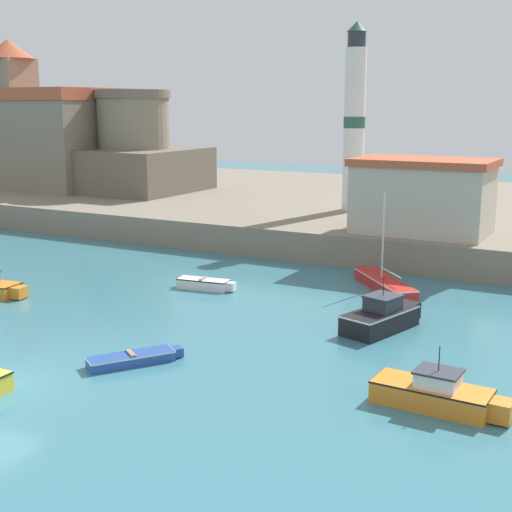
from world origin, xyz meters
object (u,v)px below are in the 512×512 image
object	(u,v)px
dinghy_white_4	(205,284)
harbor_shed_far_end	(423,196)
church	(69,133)
fortress	(135,156)
motorboat_black_0	(382,317)
motorboat_orange_3	(436,394)
sailboat_red_6	(384,283)
lighthouse	(354,120)
dinghy_blue_1	(133,358)

from	to	relation	value
dinghy_white_4	harbor_shed_far_end	world-z (taller)	harbor_shed_far_end
church	fortress	size ratio (longest dim) A/B	1.33
church	fortress	distance (m)	9.38
motorboat_black_0	harbor_shed_far_end	size ratio (longest dim) A/B	0.57
motorboat_orange_3	sailboat_red_6	bearing A→B (deg)	114.73
lighthouse	harbor_shed_far_end	distance (m)	12.20
fortress	lighthouse	distance (m)	24.41
motorboat_orange_3	fortress	size ratio (longest dim) A/B	0.42
church	harbor_shed_far_end	distance (m)	42.59
dinghy_white_4	motorboat_black_0	bearing A→B (deg)	-11.79
motorboat_black_0	harbor_shed_far_end	bearing A→B (deg)	99.10
motorboat_orange_3	fortress	world-z (taller)	fortress
motorboat_orange_3	dinghy_white_4	world-z (taller)	motorboat_orange_3
motorboat_black_0	dinghy_blue_1	size ratio (longest dim) A/B	1.36
motorboat_black_0	fortress	distance (m)	43.12
motorboat_black_0	harbor_shed_far_end	world-z (taller)	harbor_shed_far_end
church	harbor_shed_far_end	bearing A→B (deg)	-14.61
dinghy_white_4	lighthouse	world-z (taller)	lighthouse
dinghy_blue_1	dinghy_white_4	world-z (taller)	dinghy_white_4
sailboat_red_6	church	xyz separation A→B (m)	(-41.17, 18.61, 7.30)
motorboat_orange_3	harbor_shed_far_end	distance (m)	24.61
sailboat_red_6	church	size ratio (longest dim) A/B	0.37
church	fortress	world-z (taller)	church
dinghy_white_4	church	xyz separation A→B (m)	(-31.91, 23.65, 7.35)
sailboat_red_6	harbor_shed_far_end	bearing A→B (deg)	90.42
motorboat_black_0	dinghy_white_4	bearing A→B (deg)	168.21
motorboat_orange_3	lighthouse	size ratio (longest dim) A/B	0.33
dinghy_white_4	fortress	bearing A→B (deg)	134.72
dinghy_blue_1	fortress	world-z (taller)	fortress
dinghy_blue_1	sailboat_red_6	distance (m)	17.72
dinghy_white_4	sailboat_red_6	size ratio (longest dim) A/B	0.65
dinghy_blue_1	harbor_shed_far_end	size ratio (longest dim) A/B	0.42
motorboat_orange_3	sailboat_red_6	distance (m)	16.85
motorboat_black_0	sailboat_red_6	distance (m)	7.85
sailboat_red_6	church	bearing A→B (deg)	155.67
sailboat_red_6	harbor_shed_far_end	xyz separation A→B (m)	(-0.06, 7.90, 4.27)
lighthouse	dinghy_blue_1	bearing A→B (deg)	-85.12
dinghy_white_4	church	world-z (taller)	church
motorboat_black_0	sailboat_red_6	world-z (taller)	sailboat_red_6
motorboat_black_0	dinghy_white_4	size ratio (longest dim) A/B	1.37
fortress	harbor_shed_far_end	xyz separation A→B (m)	(32.00, -10.09, -0.90)
dinghy_white_4	fortress	xyz separation A→B (m)	(-22.80, 23.02, 5.22)
motorboat_black_0	sailboat_red_6	xyz separation A→B (m)	(-2.40, 7.47, -0.26)
motorboat_black_0	lighthouse	world-z (taller)	lighthouse
church	lighthouse	bearing A→B (deg)	-4.88
motorboat_orange_3	dinghy_white_4	xyz separation A→B (m)	(-16.30, 10.27, -0.21)
fortress	harbor_shed_far_end	size ratio (longest dim) A/B	1.30
motorboat_orange_3	dinghy_white_4	bearing A→B (deg)	147.81
dinghy_white_4	sailboat_red_6	distance (m)	10.54
motorboat_orange_3	fortress	distance (m)	51.60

